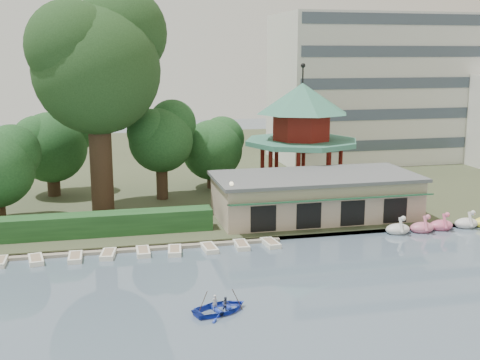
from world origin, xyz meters
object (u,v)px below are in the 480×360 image
object	(u,v)px
big_tree	(98,58)
rowboat_with_passengers	(220,304)
boathouse	(315,195)
dock	(65,253)
pavilion	(302,127)

from	to	relation	value
big_tree	rowboat_with_passengers	world-z (taller)	big_tree
boathouse	dock	bearing A→B (deg)	-167.76
dock	boathouse	distance (m)	22.62
boathouse	big_tree	size ratio (longest dim) A/B	0.89
boathouse	big_tree	xyz separation A→B (m)	(-18.84, 6.21, 12.31)
big_tree	pavilion	bearing A→B (deg)	10.37
boathouse	rowboat_with_passengers	world-z (taller)	boathouse
boathouse	big_tree	distance (m)	23.35
dock	pavilion	distance (m)	29.14
rowboat_with_passengers	dock	bearing A→B (deg)	126.23
pavilion	rowboat_with_passengers	world-z (taller)	pavilion
big_tree	boathouse	bearing A→B (deg)	-18.25
boathouse	big_tree	bearing A→B (deg)	161.75
dock	big_tree	xyz separation A→B (m)	(3.16, 10.99, 14.56)
boathouse	pavilion	xyz separation A→B (m)	(2.00, 10.03, 5.11)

